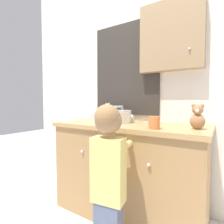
{
  "coord_description": "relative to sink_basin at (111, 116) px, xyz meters",
  "views": [
    {
      "loc": [
        0.69,
        -1.08,
        0.99
      ],
      "look_at": [
        -0.15,
        0.25,
        0.91
      ],
      "focal_mm": 28.0,
      "sensor_mm": 36.0,
      "label": 1
    }
  ],
  "objects": [
    {
      "name": "wall_back",
      "position": [
        0.19,
        0.33,
        0.41
      ],
      "size": [
        3.2,
        0.18,
        2.5
      ],
      "color": "silver",
      "rests_on": "ground_plane"
    },
    {
      "name": "vanity_counter",
      "position": [
        0.18,
        0.0,
        -0.46
      ],
      "size": [
        1.3,
        0.6,
        0.81
      ],
      "color": "#A37A4C",
      "rests_on": "ground_plane"
    },
    {
      "name": "sink_basin",
      "position": [
        0.0,
        0.0,
        0.0
      ],
      "size": [
        0.38,
        0.43,
        0.15
      ],
      "color": "silver",
      "rests_on": "vanity_counter"
    },
    {
      "name": "toothbrush_holder",
      "position": [
        -0.18,
        0.21,
        -0.01
      ],
      "size": [
        0.07,
        0.07,
        0.18
      ],
      "color": "#66B27F",
      "rests_on": "vanity_counter"
    },
    {
      "name": "soap_dispenser",
      "position": [
        -0.26,
        0.19,
        -0.0
      ],
      "size": [
        0.05,
        0.05,
        0.14
      ],
      "color": "#6B93B2",
      "rests_on": "vanity_counter"
    },
    {
      "name": "child_figure",
      "position": [
        0.3,
        -0.49,
        -0.28
      ],
      "size": [
        0.22,
        0.48,
        0.98
      ],
      "color": "slate",
      "rests_on": "ground_plane"
    },
    {
      "name": "teddy_bear",
      "position": [
        0.74,
        -0.05,
        0.03
      ],
      "size": [
        0.1,
        0.08,
        0.18
      ],
      "color": "#9E7047",
      "rests_on": "vanity_counter"
    },
    {
      "name": "drinking_cup",
      "position": [
        0.48,
        -0.2,
        -0.02
      ],
      "size": [
        0.08,
        0.08,
        0.09
      ],
      "primitive_type": "cylinder",
      "color": "orange",
      "rests_on": "vanity_counter"
    }
  ]
}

